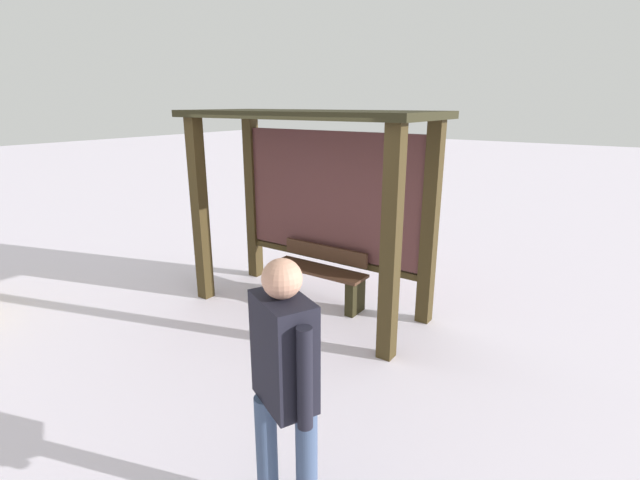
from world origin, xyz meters
The scene contains 4 objects.
ground_plane centered at (0.00, 0.00, 0.00)m, with size 60.00×60.00×0.00m, color white.
bus_shelter centered at (0.00, 0.19, 1.77)m, with size 3.18×1.39×2.55m.
bench_left_inside centered at (0.00, 0.25, 0.37)m, with size 1.37×0.38×0.77m.
person_walking centered at (1.76, -2.67, 1.06)m, with size 0.60×0.42×1.80m.
Camera 1 is at (3.31, -4.53, 2.63)m, focal length 25.68 mm.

